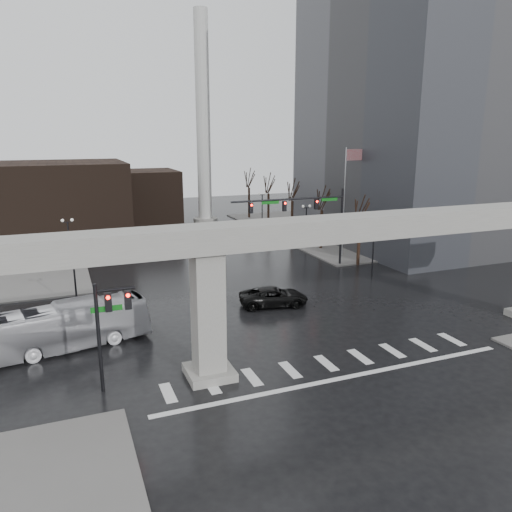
# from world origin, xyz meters

# --- Properties ---
(ground) EXTENTS (160.00, 160.00, 0.00)m
(ground) POSITION_xyz_m (0.00, 0.00, 0.00)
(ground) COLOR black
(ground) RESTS_ON ground
(sidewalk_ne) EXTENTS (28.00, 36.00, 0.15)m
(sidewalk_ne) POSITION_xyz_m (26.00, 36.00, 0.07)
(sidewalk_ne) COLOR #615E5D
(sidewalk_ne) RESTS_ON ground
(elevated_guideway) EXTENTS (48.00, 2.60, 8.70)m
(elevated_guideway) POSITION_xyz_m (1.26, 0.00, 6.88)
(elevated_guideway) COLOR #999791
(elevated_guideway) RESTS_ON ground
(office_tower) EXTENTS (22.00, 26.00, 42.00)m
(office_tower) POSITION_xyz_m (28.00, 26.00, 21.00)
(office_tower) COLOR #5A5A5F
(office_tower) RESTS_ON ground
(building_far_left) EXTENTS (16.00, 14.00, 10.00)m
(building_far_left) POSITION_xyz_m (-14.00, 42.00, 5.00)
(building_far_left) COLOR black
(building_far_left) RESTS_ON ground
(building_far_mid) EXTENTS (10.00, 10.00, 8.00)m
(building_far_mid) POSITION_xyz_m (-2.00, 52.00, 4.00)
(building_far_mid) COLOR black
(building_far_mid) RESTS_ON ground
(smokestack) EXTENTS (3.60, 3.60, 30.00)m
(smokestack) POSITION_xyz_m (6.00, 46.00, 13.35)
(smokestack) COLOR beige
(smokestack) RESTS_ON ground
(signal_mast_arm) EXTENTS (12.12, 0.43, 8.00)m
(signal_mast_arm) POSITION_xyz_m (8.99, 18.80, 5.83)
(signal_mast_arm) COLOR black
(signal_mast_arm) RESTS_ON ground
(signal_left_pole) EXTENTS (2.30, 0.30, 6.00)m
(signal_left_pole) POSITION_xyz_m (-12.25, 0.50, 4.07)
(signal_left_pole) COLOR black
(signal_left_pole) RESTS_ON ground
(flagpole_assembly) EXTENTS (2.06, 0.12, 12.00)m
(flagpole_assembly) POSITION_xyz_m (15.29, 22.00, 7.53)
(flagpole_assembly) COLOR silver
(flagpole_assembly) RESTS_ON ground
(lamp_right_0) EXTENTS (1.22, 0.32, 5.11)m
(lamp_right_0) POSITION_xyz_m (13.50, 14.00, 3.47)
(lamp_right_0) COLOR black
(lamp_right_0) RESTS_ON ground
(lamp_right_1) EXTENTS (1.22, 0.32, 5.11)m
(lamp_right_1) POSITION_xyz_m (13.50, 28.00, 3.47)
(lamp_right_1) COLOR black
(lamp_right_1) RESTS_ON ground
(lamp_right_2) EXTENTS (1.22, 0.32, 5.11)m
(lamp_right_2) POSITION_xyz_m (13.50, 42.00, 3.47)
(lamp_right_2) COLOR black
(lamp_right_2) RESTS_ON ground
(lamp_left_0) EXTENTS (1.22, 0.32, 5.11)m
(lamp_left_0) POSITION_xyz_m (-13.50, 14.00, 3.47)
(lamp_left_0) COLOR black
(lamp_left_0) RESTS_ON ground
(lamp_left_1) EXTENTS (1.22, 0.32, 5.11)m
(lamp_left_1) POSITION_xyz_m (-13.50, 28.00, 3.47)
(lamp_left_1) COLOR black
(lamp_left_1) RESTS_ON ground
(lamp_left_2) EXTENTS (1.22, 0.32, 5.11)m
(lamp_left_2) POSITION_xyz_m (-13.50, 42.00, 3.47)
(lamp_left_2) COLOR black
(lamp_left_2) RESTS_ON ground
(tree_right_0) EXTENTS (1.09, 1.58, 7.50)m
(tree_right_0) POSITION_xyz_m (14.53, 18.02, 2.79)
(tree_right_0) COLOR black
(tree_right_0) RESTS_ON ground
(tree_right_1) EXTENTS (1.09, 1.61, 7.67)m
(tree_right_1) POSITION_xyz_m (14.53, 26.02, 2.85)
(tree_right_1) COLOR black
(tree_right_1) RESTS_ON ground
(tree_right_2) EXTENTS (1.10, 1.63, 7.85)m
(tree_right_2) POSITION_xyz_m (14.53, 34.02, 2.91)
(tree_right_2) COLOR black
(tree_right_2) RESTS_ON ground
(tree_right_3) EXTENTS (1.11, 1.66, 8.02)m
(tree_right_3) POSITION_xyz_m (14.53, 42.02, 2.98)
(tree_right_3) COLOR black
(tree_right_3) RESTS_ON ground
(tree_right_4) EXTENTS (1.12, 1.69, 8.19)m
(tree_right_4) POSITION_xyz_m (14.53, 50.02, 3.04)
(tree_right_4) COLOR black
(tree_right_4) RESTS_ON ground
(pickup_truck) EXTENTS (5.85, 3.51, 1.52)m
(pickup_truck) POSITION_xyz_m (1.19, 9.61, 0.76)
(pickup_truck) COLOR black
(pickup_truck) RESTS_ON ground
(city_bus) EXTENTS (11.06, 4.54, 3.00)m
(city_bus) POSITION_xyz_m (-14.53, 7.01, 1.50)
(city_bus) COLOR silver
(city_bus) RESTS_ON ground
(far_car) EXTENTS (1.60, 3.81, 1.29)m
(far_car) POSITION_xyz_m (0.13, 22.39, 0.64)
(far_car) COLOR black
(far_car) RESTS_ON ground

